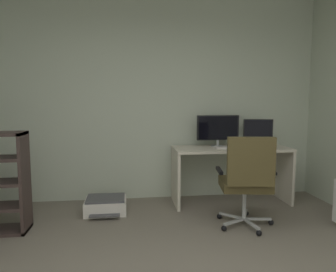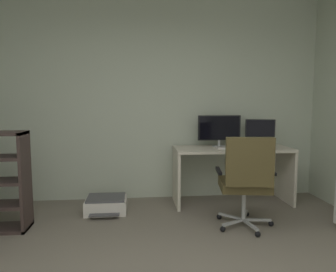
% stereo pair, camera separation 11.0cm
% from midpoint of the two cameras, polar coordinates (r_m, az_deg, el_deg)
% --- Properties ---
extents(wall_back, '(4.71, 0.10, 2.80)m').
position_cam_midpoint_polar(wall_back, '(4.39, -2.48, 6.82)').
color(wall_back, beige).
rests_on(wall_back, ground).
extents(desk, '(1.53, 0.59, 0.75)m').
position_cam_midpoint_polar(desk, '(4.27, 12.31, -4.67)').
color(desk, beige).
rests_on(desk, ground).
extents(monitor_main, '(0.58, 0.18, 0.42)m').
position_cam_midpoint_polar(monitor_main, '(4.27, 10.04, 1.30)').
color(monitor_main, '#B2B5B7').
rests_on(monitor_main, desk).
extents(monitor_secondary, '(0.39, 0.18, 0.36)m').
position_cam_midpoint_polar(monitor_secondary, '(4.46, 17.06, 1.03)').
color(monitor_secondary, '#B2B5B7').
rests_on(monitor_secondary, desk).
extents(keyboard, '(0.35, 0.15, 0.02)m').
position_cam_midpoint_polar(keyboard, '(4.17, 11.77, -2.07)').
color(keyboard, silver).
rests_on(keyboard, desk).
extents(computer_mouse, '(0.07, 0.11, 0.03)m').
position_cam_midpoint_polar(computer_mouse, '(4.24, 14.89, -1.91)').
color(computer_mouse, black).
rests_on(computer_mouse, desk).
extents(office_chair, '(0.64, 0.62, 1.00)m').
position_cam_midpoint_polar(office_chair, '(3.43, 14.92, -7.49)').
color(office_chair, '#B7BABC').
rests_on(office_chair, ground).
extents(printer, '(0.50, 0.49, 0.19)m').
position_cam_midpoint_polar(printer, '(4.01, -10.38, -12.16)').
color(printer, white).
rests_on(printer, ground).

